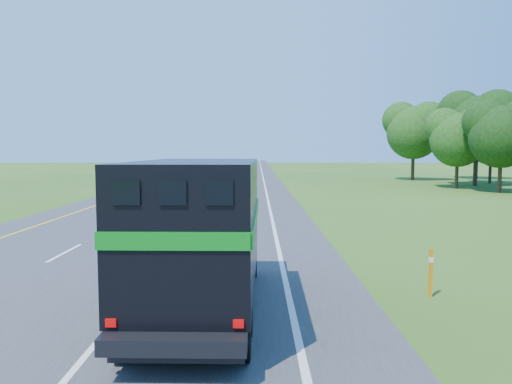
% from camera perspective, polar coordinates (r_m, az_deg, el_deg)
% --- Properties ---
extents(road, '(15.00, 260.00, 0.04)m').
position_cam_1_polar(road, '(47.15, -5.63, 0.47)').
color(road, '#38383A').
rests_on(road, ground).
extents(lane_markings, '(11.15, 260.00, 0.01)m').
position_cam_1_polar(lane_markings, '(47.15, -5.63, 0.50)').
color(lane_markings, yellow).
rests_on(lane_markings, road).
extents(horse_truck, '(2.46, 7.44, 3.28)m').
position_cam_1_polar(horse_truck, '(10.80, -6.22, -4.48)').
color(horse_truck, black).
rests_on(horse_truck, road).
extents(white_suv, '(2.87, 6.06, 1.67)m').
position_cam_1_polar(white_suv, '(36.55, -13.16, 0.48)').
color(white_suv, white).
rests_on(white_suv, road).
extents(far_car, '(2.15, 4.74, 1.58)m').
position_cam_1_polar(far_car, '(118.22, -4.04, 3.44)').
color(far_car, '#B0B0B7').
rests_on(far_car, road).
extents(delineator, '(0.10, 0.05, 1.19)m').
position_cam_1_polar(delineator, '(12.80, 19.34, -8.54)').
color(delineator, orange).
rests_on(delineator, ground).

